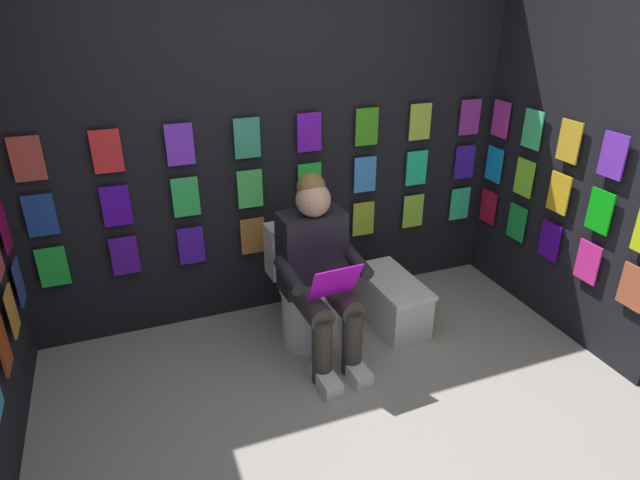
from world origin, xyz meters
The scene contains 6 objects.
ground_plane centered at (0.00, 0.00, 0.00)m, with size 30.00×30.00×0.00m, color #9E998E.
display_wall_back centered at (0.00, -1.73, 1.21)m, with size 3.49×0.14×2.42m.
display_wall_left centered at (-1.74, -0.84, 1.21)m, with size 0.14×1.68×2.42m.
toilet centered at (-0.02, -1.22, 0.33)m, with size 0.41×0.56×0.77m.
person_reading centered at (-0.04, -1.00, 0.60)m, with size 0.54×0.70×1.19m.
comic_longbox_near centered at (-0.64, -1.16, 0.17)m, with size 0.34×0.65×0.34m.
Camera 1 is at (1.00, 1.70, 2.18)m, focal length 30.29 mm.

